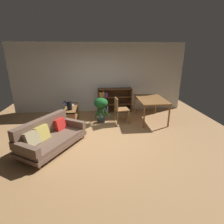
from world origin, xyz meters
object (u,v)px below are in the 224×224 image
Objects in this scene: fabric_couch at (49,136)px; dining_table at (151,101)px; bookshelf at (112,100)px; desk_speaker at (70,105)px; open_laptop at (69,104)px; potted_floor_plant at (101,106)px; dining_chair_near at (120,109)px; media_console at (72,115)px.

fabric_couch is 3.58m from dining_table.
bookshelf is at bearing 139.29° from dining_table.
desk_speaker is at bearing -138.50° from bookshelf.
bookshelf is (1.88, 2.73, 0.14)m from fabric_couch.
dining_table reaches higher than open_laptop.
potted_floor_plant is 0.65m from dining_chair_near.
bookshelf is at bearing 25.59° from open_laptop.
media_console is at bearing -71.58° from open_laptop.
open_laptop is at bearing 108.42° from media_console.
open_laptop is 0.30× the size of bookshelf.
dining_chair_near reaches higher than desk_speaker.
dining_table is 1.71m from bookshelf.
open_laptop is 1.83m from dining_chair_near.
media_console is 4.17× the size of desk_speaker.
bookshelf is (-1.28, 1.10, -0.25)m from dining_table.
bookshelf reaches higher than dining_table.
potted_floor_plant reaches higher than dining_table.
potted_floor_plant is at bearing 48.73° from fabric_couch.
bookshelf is at bearing 34.73° from media_console.
dining_table is at bearing -6.53° from open_laptop.
fabric_couch is 2.21× the size of potted_floor_plant.
media_console is 1.37× the size of dining_chair_near.
open_laptop is (-0.09, 0.28, 0.31)m from media_console.
dining_table is (2.89, -0.33, 0.13)m from open_laptop.
media_console is 0.86× the size of dining_table.
fabric_couch is at bearing -143.83° from dining_chair_near.
dining_chair_near is (1.67, 0.10, -0.19)m from desk_speaker.
media_console is at bearing 173.37° from dining_chair_near.
bookshelf reaches higher than potted_floor_plant.
dining_table is 1.15m from dining_chair_near.
bookshelf reaches higher than media_console.
dining_chair_near is 1.25m from bookshelf.
open_laptop is at bearing 164.95° from dining_chair_near.
bookshelf reaches higher than desk_speaker.
fabric_couch is at bearing -124.58° from bookshelf.
potted_floor_plant is at bearing -113.05° from bookshelf.
potted_floor_plant reaches higher than media_console.
potted_floor_plant is 0.62× the size of dining_table.
media_console is at bearing 178.96° from dining_table.
desk_speaker reaches higher than fabric_couch.
potted_floor_plant reaches higher than open_laptop.
potted_floor_plant reaches higher than desk_speaker.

